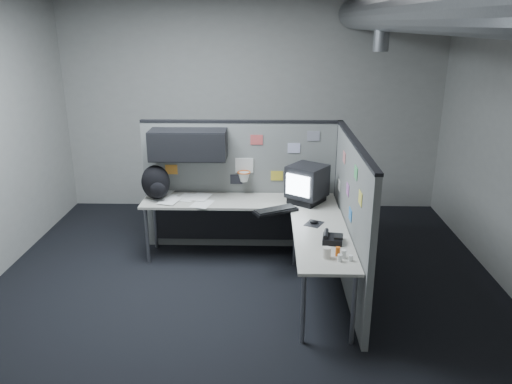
{
  "coord_description": "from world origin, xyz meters",
  "views": [
    {
      "loc": [
        0.24,
        -4.61,
        2.73
      ],
      "look_at": [
        0.12,
        0.35,
        1.05
      ],
      "focal_mm": 35.0,
      "sensor_mm": 36.0,
      "label": 1
    }
  ],
  "objects_px": {
    "monitor": "(307,184)",
    "keyboard": "(276,210)",
    "phone": "(332,238)",
    "backpack": "(156,183)",
    "desk": "(259,218)"
  },
  "relations": [
    {
      "from": "monitor",
      "to": "phone",
      "type": "relative_size",
      "value": 2.31
    },
    {
      "from": "desk",
      "to": "monitor",
      "type": "bearing_deg",
      "value": 22.77
    },
    {
      "from": "backpack",
      "to": "monitor",
      "type": "bearing_deg",
      "value": -4.05
    },
    {
      "from": "phone",
      "to": "backpack",
      "type": "xyz_separation_m",
      "value": [
        -1.95,
        1.19,
        0.17
      ]
    },
    {
      "from": "desk",
      "to": "keyboard",
      "type": "height_order",
      "value": "keyboard"
    },
    {
      "from": "desk",
      "to": "phone",
      "type": "relative_size",
      "value": 9.86
    },
    {
      "from": "monitor",
      "to": "keyboard",
      "type": "bearing_deg",
      "value": -146.77
    },
    {
      "from": "monitor",
      "to": "keyboard",
      "type": "height_order",
      "value": "monitor"
    },
    {
      "from": "desk",
      "to": "phone",
      "type": "xyz_separation_m",
      "value": [
        0.72,
        -0.9,
        0.15
      ]
    },
    {
      "from": "desk",
      "to": "backpack",
      "type": "bearing_deg",
      "value": 166.69
    },
    {
      "from": "phone",
      "to": "backpack",
      "type": "relative_size",
      "value": 0.56
    },
    {
      "from": "backpack",
      "to": "keyboard",
      "type": "bearing_deg",
      "value": -17.93
    },
    {
      "from": "phone",
      "to": "keyboard",
      "type": "bearing_deg",
      "value": 143.46
    },
    {
      "from": "monitor",
      "to": "backpack",
      "type": "distance_m",
      "value": 1.79
    },
    {
      "from": "monitor",
      "to": "phone",
      "type": "distance_m",
      "value": 1.16
    }
  ]
}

